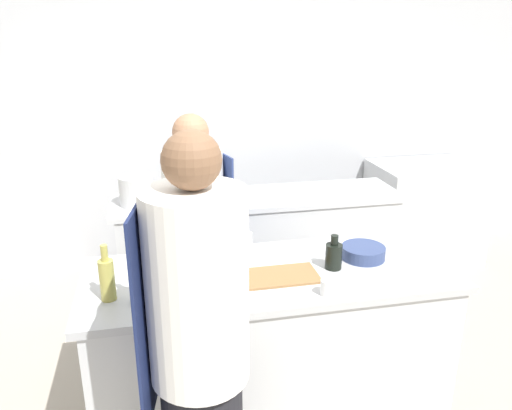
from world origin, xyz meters
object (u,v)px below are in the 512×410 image
(oven_range, at_px, (424,212))
(bottle_cooking_oil, at_px, (138,279))
(bottle_wine, at_px, (107,278))
(bottle_vinegar, at_px, (247,245))
(stockpot, at_px, (136,191))
(chef_at_prep_near, at_px, (199,358))
(bottle_water, at_px, (192,266))
(bowl_prep_small, at_px, (179,259))
(bottle_olive_oil, at_px, (223,242))
(bottle_sauce, at_px, (334,255))
(chef_at_stove, at_px, (196,241))
(bowl_mixing_large, at_px, (363,252))
(cup, at_px, (328,287))

(oven_range, bearing_deg, bottle_cooking_oil, -143.37)
(bottle_wine, bearing_deg, bottle_vinegar, 22.62)
(stockpot, bearing_deg, chef_at_prep_near, -82.36)
(chef_at_prep_near, height_order, bottle_vinegar, chef_at_prep_near)
(bottle_vinegar, xyz_separation_m, bottle_wine, (-0.72, -0.30, 0.02))
(oven_range, xyz_separation_m, bottle_water, (-2.33, -1.78, 0.53))
(bottle_cooking_oil, relative_size, bowl_prep_small, 1.75)
(chef_at_prep_near, distance_m, bowl_prep_small, 0.80)
(bottle_olive_oil, bearing_deg, oven_range, 34.83)
(bottle_sauce, distance_m, stockpot, 1.64)
(chef_at_stove, relative_size, bottle_water, 6.95)
(chef_at_prep_near, bearing_deg, bowl_prep_small, 11.70)
(oven_range, height_order, bottle_sauce, bottle_sauce)
(oven_range, relative_size, bottle_wine, 3.54)
(chef_at_stove, relative_size, bottle_vinegar, 7.54)
(bottle_olive_oil, relative_size, bowl_prep_small, 1.18)
(bottle_wine, relative_size, bottle_cooking_oil, 0.88)
(chef_at_stove, xyz_separation_m, bottle_cooking_oil, (-0.34, -0.89, 0.21))
(oven_range, height_order, chef_at_stove, chef_at_stove)
(oven_range, bearing_deg, bottle_olive_oil, -145.17)
(bowl_mixing_large, height_order, bowl_prep_small, bowl_prep_small)
(bottle_sauce, relative_size, cup, 2.43)
(bowl_mixing_large, bearing_deg, oven_range, 50.56)
(bottle_wine, xyz_separation_m, stockpot, (0.11, 1.36, -0.00))
(bowl_prep_small, bearing_deg, bottle_wine, -141.26)
(chef_at_prep_near, height_order, bottle_wine, chef_at_prep_near)
(bottle_olive_oil, xyz_separation_m, bowl_mixing_large, (0.75, -0.20, -0.05))
(bottle_vinegar, xyz_separation_m, bottle_sauce, (0.43, -0.21, -0.01))
(stockpot, bearing_deg, oven_range, 10.67)
(chef_at_stove, distance_m, bottle_wine, 0.98)
(bottle_cooking_oil, distance_m, bowl_prep_small, 0.41)
(bottle_sauce, distance_m, bowl_prep_small, 0.82)
(bottle_water, bearing_deg, oven_range, 37.32)
(bottle_sauce, bearing_deg, cup, -115.55)
(bottle_olive_oil, distance_m, bowl_mixing_large, 0.78)
(oven_range, height_order, bottle_vinegar, bottle_vinegar)
(bottle_wine, distance_m, bottle_sauce, 1.15)
(bottle_vinegar, bearing_deg, bottle_wine, -157.38)
(bottle_olive_oil, distance_m, stockpot, 1.10)
(chef_at_stove, height_order, bottle_vinegar, chef_at_stove)
(bottle_water, bearing_deg, bottle_vinegar, 34.69)
(bottle_sauce, relative_size, bowl_mixing_large, 0.78)
(chef_at_stove, height_order, bottle_olive_oil, chef_at_stove)
(bowl_mixing_large, height_order, stockpot, stockpot)
(oven_range, xyz_separation_m, chef_at_prep_near, (-2.36, -2.38, 0.42))
(chef_at_prep_near, height_order, bottle_sauce, chef_at_prep_near)
(oven_range, xyz_separation_m, bowl_prep_small, (-2.39, -1.58, 0.48))
(bowl_mixing_large, bearing_deg, bottle_olive_oil, 165.37)
(bowl_prep_small, bearing_deg, bottle_vinegar, 3.44)
(bottle_olive_oil, bearing_deg, bowl_mixing_large, -14.63)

